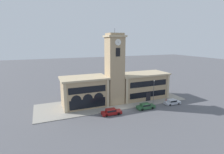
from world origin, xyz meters
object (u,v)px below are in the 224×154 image
(parked_car_mid, at_px, (146,106))
(parked_car_far, at_px, (172,102))
(fire_hydrant, at_px, (166,100))
(street_lamp, at_px, (154,89))
(parked_car_near, at_px, (111,112))

(parked_car_mid, distance_m, parked_car_far, 8.75)
(fire_hydrant, bearing_deg, street_lamp, -178.34)
(parked_car_near, relative_size, street_lamp, 0.72)
(parked_car_near, xyz_separation_m, parked_car_far, (18.41, 0.00, -0.03))
(parked_car_mid, xyz_separation_m, fire_hydrant, (8.42, 2.13, -0.20))
(parked_car_far, height_order, street_lamp, street_lamp)
(parked_car_near, xyz_separation_m, street_lamp, (13.46, 2.00, 3.76))
(parked_car_near, height_order, parked_car_mid, parked_car_mid)
(parked_car_far, height_order, fire_hydrant, parked_car_far)
(parked_car_far, relative_size, street_lamp, 0.68)
(fire_hydrant, bearing_deg, parked_car_far, -81.25)
(parked_car_mid, distance_m, fire_hydrant, 8.69)
(parked_car_near, distance_m, parked_car_far, 18.41)
(parked_car_near, bearing_deg, parked_car_far, 1.96)
(parked_car_mid, bearing_deg, parked_car_near, -178.04)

